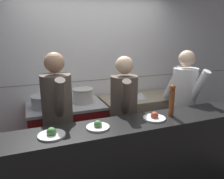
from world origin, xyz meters
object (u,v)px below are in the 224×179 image
(stock_pot, at_px, (44,101))
(chef_sous, at_px, (124,114))
(plated_dish_main, at_px, (52,134))
(plated_dish_dessert, at_px, (154,117))
(mixing_bowl_steel, at_px, (141,95))
(chefs_knife, at_px, (129,100))
(chef_line, at_px, (183,103))
(oven_range, at_px, (67,133))
(pepper_mill, at_px, (172,100))
(sauce_pot, at_px, (83,95))
(plated_dish_appetiser, at_px, (98,126))
(chef_head_cook, at_px, (58,117))

(stock_pot, bearing_deg, chef_sous, -36.93)
(plated_dish_main, relative_size, chef_sous, 0.15)
(plated_dish_dessert, bearing_deg, mixing_bowl_steel, 67.82)
(chefs_knife, relative_size, plated_dish_main, 1.48)
(stock_pot, distance_m, chef_sous, 1.15)
(mixing_bowl_steel, relative_size, chef_sous, 0.14)
(plated_dish_main, distance_m, chef_line, 1.98)
(stock_pot, relative_size, plated_dish_main, 1.43)
(oven_range, xyz_separation_m, chef_sous, (0.61, -0.71, 0.47))
(pepper_mill, height_order, chef_line, chef_line)
(chefs_knife, bearing_deg, plated_dish_main, -139.49)
(stock_pot, xyz_separation_m, plated_dish_main, (-0.02, -1.19, 0.04))
(pepper_mill, distance_m, chef_line, 0.84)
(sauce_pot, height_order, mixing_bowl_steel, sauce_pot)
(plated_dish_main, xyz_separation_m, pepper_mill, (1.30, 0.04, 0.16))
(plated_dish_main, bearing_deg, chef_sous, 28.45)
(chef_line, bearing_deg, oven_range, 142.67)
(chefs_knife, relative_size, plated_dish_appetiser, 1.60)
(stock_pot, height_order, sauce_pot, sauce_pot)
(plated_dish_dessert, bearing_deg, chef_head_cook, 148.12)
(oven_range, distance_m, sauce_pot, 0.62)
(chefs_knife, bearing_deg, pepper_mill, -89.43)
(chef_sous, bearing_deg, chef_line, 22.67)
(mixing_bowl_steel, bearing_deg, stock_pot, 179.91)
(stock_pot, xyz_separation_m, chef_sous, (0.92, -0.69, -0.07))
(plated_dish_dessert, bearing_deg, pepper_mill, 5.38)
(sauce_pot, height_order, chef_sous, chef_sous)
(plated_dish_dessert, height_order, chef_line, chef_line)
(plated_dish_main, bearing_deg, chefs_knife, 40.51)
(chef_line, bearing_deg, chefs_knife, 123.77)
(oven_range, height_order, plated_dish_dessert, plated_dish_dessert)
(sauce_pot, distance_m, pepper_mill, 1.39)
(chefs_knife, relative_size, chef_head_cook, 0.21)
(mixing_bowl_steel, height_order, plated_dish_dessert, plated_dish_dessert)
(chef_head_cook, bearing_deg, plated_dish_appetiser, -63.73)
(chef_sous, bearing_deg, chef_head_cook, -167.78)
(pepper_mill, bearing_deg, chef_head_cook, 154.18)
(mixing_bowl_steel, relative_size, plated_dish_main, 0.96)
(sauce_pot, height_order, plated_dish_appetiser, sauce_pot)
(stock_pot, bearing_deg, chef_head_cook, -79.06)
(chefs_knife, height_order, pepper_mill, pepper_mill)
(chef_line, bearing_deg, plated_dish_dessert, -161.32)
(mixing_bowl_steel, bearing_deg, sauce_pot, 178.73)
(mixing_bowl_steel, height_order, chefs_knife, mixing_bowl_steel)
(mixing_bowl_steel, bearing_deg, plated_dish_appetiser, -133.46)
(stock_pot, bearing_deg, oven_range, 4.31)
(plated_dish_dessert, distance_m, chef_sous, 0.52)
(pepper_mill, bearing_deg, chefs_knife, 90.57)
(oven_range, bearing_deg, chef_line, -22.39)
(oven_range, relative_size, chefs_knife, 3.01)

